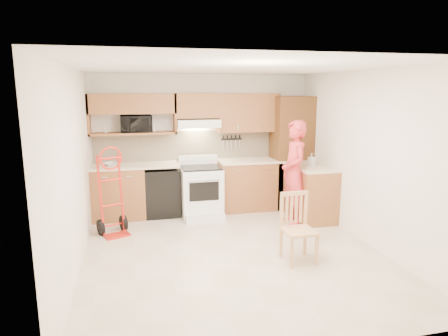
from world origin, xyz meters
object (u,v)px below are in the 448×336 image
object	(u,v)px
dining_chair	(299,228)
range	(202,188)
hand_truck	(113,196)
person	(294,173)
microwave	(136,124)

from	to	relation	value
dining_chair	range	bearing A→B (deg)	111.51
range	hand_truck	world-z (taller)	hand_truck
person	dining_chair	world-z (taller)	person
range	dining_chair	world-z (taller)	range
hand_truck	dining_chair	bearing A→B (deg)	-54.92
hand_truck	range	bearing A→B (deg)	0.07
microwave	dining_chair	size ratio (longest dim) A/B	0.59
person	hand_truck	bearing A→B (deg)	-88.49
microwave	person	xyz separation A→B (m)	(2.50, -1.12, -0.77)
person	hand_truck	distance (m)	2.92
person	hand_truck	xyz separation A→B (m)	(-2.91, 0.14, -0.25)
microwave	range	bearing A→B (deg)	-21.64
dining_chair	hand_truck	bearing A→B (deg)	145.49
dining_chair	microwave	bearing A→B (deg)	126.64
microwave	hand_truck	world-z (taller)	microwave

